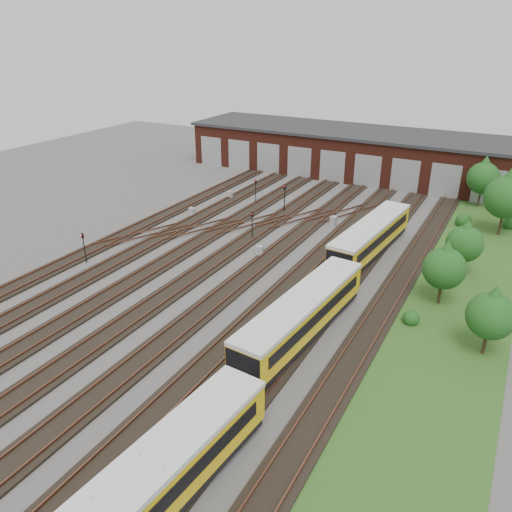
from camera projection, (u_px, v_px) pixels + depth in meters
The scene contains 22 objects.
ground at pixel (209, 285), 42.04m from camera, with size 120.00×120.00×0.00m, color #4A4744.
track_network at pixel (211, 281), 42.54m from camera, with size 30.40×70.00×0.33m.
maintenance_shed at pixel (360, 153), 72.58m from camera, with size 51.00×12.50×6.35m.
grass_verge at pixel (465, 287), 41.72m from camera, with size 8.00×55.00×0.05m, color #244918.
metro_train at pixel (302, 315), 34.18m from camera, with size 3.78×46.41×2.94m.
signal_mast_0 at pixel (84, 244), 45.34m from camera, with size 0.26×0.24×2.92m.
signal_mast_1 at pixel (256, 189), 60.66m from camera, with size 0.25×0.24×3.03m.
signal_mast_2 at pixel (285, 195), 57.68m from camera, with size 0.29×0.27×3.38m.
signal_mast_3 at pixel (252, 222), 50.45m from camera, with size 0.24×0.23×2.94m.
relay_cabinet_0 at pixel (192, 212), 57.20m from camera, with size 0.62×0.52×1.03m, color #9B9DA0.
relay_cabinet_1 at pixel (230, 195), 63.20m from camera, with size 0.55×0.45×0.91m, color #9B9DA0.
relay_cabinet_2 at pixel (260, 251), 47.25m from camera, with size 0.62×0.52×1.04m, color #9B9DA0.
relay_cabinet_3 at pixel (334, 221), 54.49m from camera, with size 0.64×0.53×1.06m, color #9B9DA0.
relay_cabinet_4 at pixel (347, 238), 50.27m from camera, with size 0.56×0.47×0.93m, color #9B9DA0.
tree_0 at pixel (484, 174), 58.95m from camera, with size 3.75×3.75×6.22m.
tree_1 at pixel (465, 240), 42.45m from camera, with size 3.14×3.14×5.21m.
tree_2 at pixel (507, 192), 50.35m from camera, with size 4.36×4.36×7.22m.
tree_3 at pixel (445, 264), 37.89m from camera, with size 3.25×3.25×5.39m.
tree_4 at pixel (492, 311), 31.87m from camera, with size 3.12×3.12×5.16m.
bush_0 at pixel (411, 316), 36.44m from camera, with size 1.22×1.22×1.22m, color #144313.
bush_1 at pixel (464, 219), 54.31m from camera, with size 1.65×1.65×1.65m, color #144313.
bush_2 at pixel (511, 221), 53.72m from camera, with size 1.55×1.55×1.55m, color #144313.
Camera 1 is at (21.31, -30.70, 19.82)m, focal length 35.00 mm.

